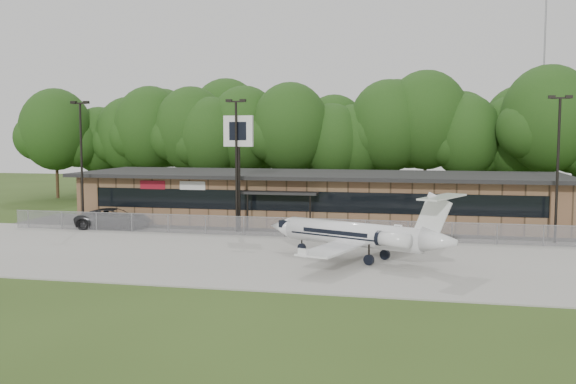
% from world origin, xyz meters
% --- Properties ---
extents(ground, '(160.00, 160.00, 0.00)m').
position_xyz_m(ground, '(0.00, 0.00, 0.00)').
color(ground, '#314619').
rests_on(ground, ground).
extents(apron, '(64.00, 18.00, 0.08)m').
position_xyz_m(apron, '(0.00, 8.00, 0.04)').
color(apron, '#9E9B93').
rests_on(apron, ground).
extents(parking_lot, '(50.00, 9.00, 0.06)m').
position_xyz_m(parking_lot, '(0.00, 19.50, 0.03)').
color(parking_lot, '#383835').
rests_on(parking_lot, ground).
extents(terminal, '(41.00, 11.65, 4.30)m').
position_xyz_m(terminal, '(-0.00, 23.94, 2.18)').
color(terminal, brown).
rests_on(terminal, ground).
extents(fence, '(46.00, 0.04, 1.52)m').
position_xyz_m(fence, '(0.00, 15.00, 0.78)').
color(fence, gray).
rests_on(fence, ground).
extents(treeline, '(72.00, 12.00, 15.00)m').
position_xyz_m(treeline, '(0.00, 42.00, 7.50)').
color(treeline, '#143812').
rests_on(treeline, ground).
extents(radio_mast, '(0.20, 0.20, 25.00)m').
position_xyz_m(radio_mast, '(22.00, 48.00, 12.50)').
color(radio_mast, gray).
rests_on(radio_mast, ground).
extents(light_pole_left, '(1.55, 0.30, 10.23)m').
position_xyz_m(light_pole_left, '(-18.00, 16.50, 5.98)').
color(light_pole_left, black).
rests_on(light_pole_left, ground).
extents(light_pole_mid, '(1.55, 0.30, 10.23)m').
position_xyz_m(light_pole_mid, '(-5.00, 16.50, 5.98)').
color(light_pole_mid, black).
rests_on(light_pole_mid, ground).
extents(light_pole_right, '(1.55, 0.30, 10.23)m').
position_xyz_m(light_pole_right, '(18.00, 16.50, 5.98)').
color(light_pole_right, black).
rests_on(light_pole_right, ground).
extents(business_jet, '(12.54, 11.18, 4.33)m').
position_xyz_m(business_jet, '(5.41, 7.47, 1.55)').
color(business_jet, white).
rests_on(business_jet, ground).
extents(suv, '(6.29, 3.59, 1.65)m').
position_xyz_m(suv, '(-15.28, 16.51, 0.83)').
color(suv, '#29292B').
rests_on(suv, ground).
extents(pole_sign, '(2.37, 0.48, 9.00)m').
position_xyz_m(pole_sign, '(-4.91, 16.79, 6.89)').
color(pole_sign, black).
rests_on(pole_sign, ground).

